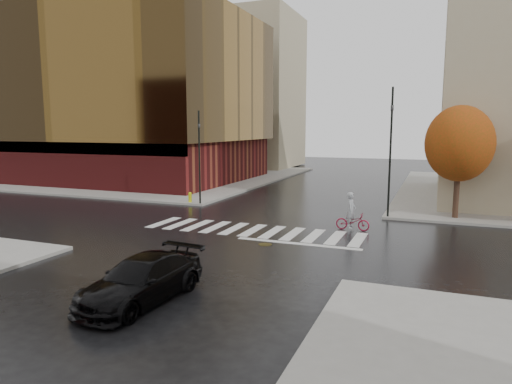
# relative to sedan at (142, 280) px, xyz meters

# --- Properties ---
(ground) EXTENTS (120.00, 120.00, 0.00)m
(ground) POSITION_rel_sedan_xyz_m (-0.50, 9.93, -0.69)
(ground) COLOR black
(ground) RESTS_ON ground
(sidewalk_nw) EXTENTS (30.00, 30.00, 0.15)m
(sidewalk_nw) POSITION_rel_sedan_xyz_m (-21.50, 30.93, -0.62)
(sidewalk_nw) COLOR gray
(sidewalk_nw) RESTS_ON ground
(crosswalk) EXTENTS (12.00, 3.00, 0.01)m
(crosswalk) POSITION_rel_sedan_xyz_m (-0.50, 10.43, -0.69)
(crosswalk) COLOR silver
(crosswalk) RESTS_ON ground
(office_glass) EXTENTS (27.00, 19.00, 16.00)m
(office_glass) POSITION_rel_sedan_xyz_m (-22.50, 27.92, 7.59)
(office_glass) COLOR maroon
(office_glass) RESTS_ON sidewalk_nw
(building_nw_far) EXTENTS (14.00, 12.00, 20.00)m
(building_nw_far) POSITION_rel_sedan_xyz_m (-16.50, 46.93, 9.46)
(building_nw_far) COLOR tan
(building_nw_far) RESTS_ON sidewalk_nw
(tree_ne_a) EXTENTS (3.80, 3.80, 6.50)m
(tree_ne_a) POSITION_rel_sedan_xyz_m (9.50, 17.33, 3.76)
(tree_ne_a) COLOR #301B15
(tree_ne_a) RESTS_ON sidewalk_ne
(sedan) EXTENTS (2.36, 4.93, 1.39)m
(sedan) POSITION_rel_sedan_xyz_m (0.00, 0.00, 0.00)
(sedan) COLOR black
(sedan) RESTS_ON ground
(cyclist) EXTENTS (1.81, 0.73, 2.02)m
(cyclist) POSITION_rel_sedan_xyz_m (4.34, 12.43, -0.00)
(cyclist) COLOR maroon
(cyclist) RESTS_ON ground
(traffic_light_nw) EXTENTS (0.19, 0.17, 6.35)m
(traffic_light_nw) POSITION_rel_sedan_xyz_m (-6.80, 16.23, 2.98)
(traffic_light_nw) COLOR black
(traffic_light_nw) RESTS_ON sidewalk_nw
(traffic_light_ne) EXTENTS (0.21, 0.23, 7.54)m
(traffic_light_ne) POSITION_rel_sedan_xyz_m (5.80, 16.23, 3.78)
(traffic_light_ne) COLOR black
(traffic_light_ne) RESTS_ON sidewalk_ne
(fire_hydrant) EXTENTS (0.26, 0.26, 0.72)m
(fire_hydrant) POSITION_rel_sedan_xyz_m (-7.71, 16.43, -0.15)
(fire_hydrant) COLOR #C0C30B
(fire_hydrant) RESTS_ON sidewalk_nw
(manhole) EXTENTS (0.73, 0.73, 0.01)m
(manhole) POSITION_rel_sedan_xyz_m (1.14, 7.93, -0.69)
(manhole) COLOR #3F3616
(manhole) RESTS_ON ground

